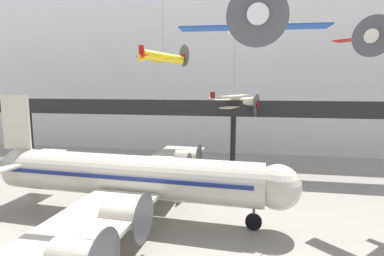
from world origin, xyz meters
The scene contains 6 objects.
hangar_back_wall centered at (0.00, 37.69, 12.50)m, with size 140.00×3.00×25.00m.
mezzanine_walkway centered at (0.00, 24.38, 7.99)m, with size 110.00×3.20×9.64m.
airliner_silver_main centered at (-8.47, 9.62, 3.62)m, with size 29.34×33.35×10.54m.
suspended_plane_yellow_lowwing centered at (-6.93, 16.40, 14.30)m, with size 5.41×5.73×6.40m.
suspended_plane_cream_biplane centered at (0.09, 23.72, 9.35)m, with size 6.73×7.95×11.95m.
suspended_plane_blue_trainer centered at (1.81, 5.97, 15.36)m, with size 9.24×7.56×6.41m.
Camera 1 is at (1.46, -14.11, 11.41)m, focal length 28.00 mm.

